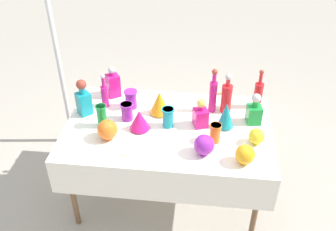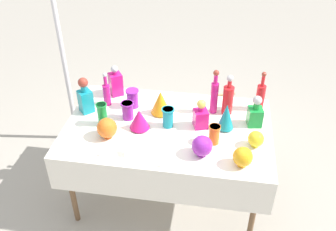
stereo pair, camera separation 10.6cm
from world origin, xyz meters
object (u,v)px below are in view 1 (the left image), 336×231
Objects in this scene: tall_bottle_0 at (105,94)px; square_decanter_3 at (201,115)px; tall_bottle_2 at (258,94)px; round_bowl_0 at (204,145)px; fluted_vase_0 at (226,115)px; fluted_vase_1 at (139,120)px; slender_vase_1 at (168,117)px; round_bowl_3 at (257,136)px; tall_bottle_1 at (213,94)px; fluted_vase_2 at (160,102)px; slender_vase_4 at (127,111)px; round_bowl_1 at (245,155)px; cardboard_box_behind_left at (207,119)px; square_decanter_0 at (83,99)px; canopy_pole at (57,50)px; square_decanter_1 at (113,84)px; slender_vase_0 at (102,115)px; slender_vase_3 at (131,99)px; tall_bottle_3 at (227,97)px; square_decanter_2 at (254,111)px; round_bowl_2 at (108,130)px.

square_decanter_3 is at bearing -13.09° from tall_bottle_0.
round_bowl_0 is (-0.42, -0.65, -0.05)m from tall_bottle_2.
fluted_vase_1 is (-0.65, -0.10, -0.03)m from fluted_vase_0.
round_bowl_0 is at bearing -45.88° from slender_vase_1.
tall_bottle_0 is at bearing 163.36° from round_bowl_3.
tall_bottle_2 is 0.78m from round_bowl_0.
tall_bottle_1 reaches higher than fluted_vase_2.
square_decanter_3 is 0.58m from slender_vase_4.
tall_bottle_1 is 2.66× the size of round_bowl_1.
round_bowl_3 is at bearing -71.55° from cardboard_box_behind_left.
fluted_vase_0 is at bearing 8.66° from fluted_vase_1.
tall_bottle_2 is at bearing -54.81° from cardboard_box_behind_left.
square_decanter_0 is 0.68m from canopy_pole.
cardboard_box_behind_left is at bearing 88.86° from round_bowl_0.
fluted_vase_1 is (-0.46, -0.10, -0.01)m from square_decanter_3.
tall_bottle_2 is 1.44× the size of square_decanter_3.
slender_vase_1 reaches higher than round_bowl_3.
canopy_pole is (-1.00, 0.47, 0.18)m from fluted_vase_2.
fluted_vase_1 is 1.15× the size of round_bowl_1.
square_decanter_1 is 1.67× the size of fluted_vase_1.
square_decanter_0 is 1.47m from cardboard_box_behind_left.
slender_vase_0 is (-0.76, -0.09, 0.00)m from square_decanter_3.
slender_vase_3 is at bearing -133.18° from cardboard_box_behind_left.
fluted_vase_2 is at bearing -168.68° from tall_bottle_1.
square_decanter_3 is at bearing -24.90° from square_decanter_1.
fluted_vase_2 is at bearing -118.05° from cardboard_box_behind_left.
tall_bottle_3 is at bearing 25.83° from fluted_vase_1.
square_decanter_2 is 1.00m from slender_vase_4.
square_decanter_2 is 1.63× the size of round_bowl_2.
slender_vase_4 is at bearing -89.91° from slender_vase_3.
cardboard_box_behind_left is at bearing 98.43° from fluted_vase_0.
tall_bottle_1 reaches higher than fluted_vase_0.
canopy_pole reaches higher than square_decanter_0.
tall_bottle_2 is at bearing 49.68° from fluted_vase_0.
slender_vase_3 is at bearing 19.37° from square_decanter_0.
tall_bottle_2 is 1.09m from slender_vase_4.
slender_vase_4 is 1.02m from round_bowl_3.
square_decanter_1 reaches higher than round_bowl_0.
square_decanter_3 is at bearing -3.83° from square_decanter_0.
square_decanter_0 reaches higher than round_bowl_0.
tall_bottle_3 reaches higher than cardboard_box_behind_left.
tall_bottle_3 is 0.99m from round_bowl_2.
canopy_pole is (-0.56, 0.24, 0.17)m from square_decanter_1.
tall_bottle_2 is at bearing 18.57° from slender_vase_0.
square_decanter_2 is 0.90m from fluted_vase_1.
slender_vase_3 is 1.00× the size of round_bowl_0.
square_decanter_3 is at bearing -24.20° from canopy_pole.
square_decanter_1 reaches higher than fluted_vase_1.
square_decanter_3 reaches higher than round_bowl_3.
tall_bottle_3 is at bearing 101.06° from round_bowl_1.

